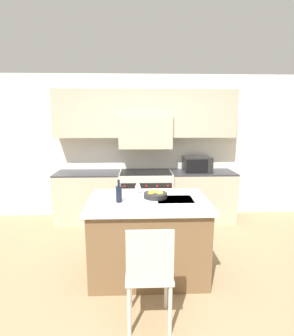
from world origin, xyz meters
TOP-DOWN VIEW (x-y plane):
  - ground_plane at (0.00, 0.00)m, footprint 10.00×10.00m
  - back_cabinetry at (0.00, 2.21)m, footprint 10.00×0.46m
  - back_counter at (-0.00, 1.95)m, footprint 3.29×0.62m
  - range_stove at (-0.00, 1.93)m, footprint 0.95×0.70m
  - microwave at (0.95, 1.95)m, footprint 0.49×0.43m
  - kitchen_island at (-0.02, 0.23)m, footprint 1.42×1.00m
  - island_chair at (-0.05, -0.67)m, footprint 0.42×0.40m
  - wine_bottle at (-0.36, 0.14)m, footprint 0.07×0.07m
  - wine_glass_near at (-0.22, 0.04)m, footprint 0.08×0.08m
  - wine_glass_far at (-0.14, 0.47)m, footprint 0.08×0.08m
  - fruit_bowl at (0.07, 0.31)m, footprint 0.29×0.29m

SIDE VIEW (x-z plane):
  - ground_plane at x=0.00m, z-range 0.00..0.00m
  - back_counter at x=0.00m, z-range 0.00..0.92m
  - range_stove at x=0.00m, z-range 0.00..0.93m
  - kitchen_island at x=-0.02m, z-range 0.00..0.94m
  - island_chair at x=-0.05m, z-range 0.07..1.06m
  - fruit_bowl at x=0.07m, z-range 0.92..1.02m
  - wine_bottle at x=-0.36m, z-range 0.90..1.17m
  - microwave at x=0.95m, z-range 0.92..1.20m
  - wine_glass_near at x=-0.22m, z-range 0.97..1.16m
  - wine_glass_far at x=-0.14m, z-range 0.97..1.16m
  - back_cabinetry at x=0.00m, z-range 0.24..2.94m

